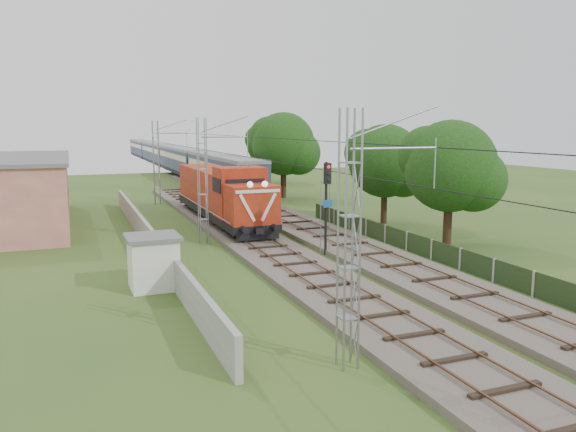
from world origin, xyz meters
name	(u,v)px	position (x,y,z in m)	size (l,w,h in m)	color
ground	(326,289)	(0.00, 0.00, 0.00)	(140.00, 140.00, 0.00)	#2F4F1D
track_main	(274,253)	(0.00, 7.00, 0.18)	(4.20, 70.00, 0.45)	#6B6054
track_side	(278,216)	(5.00, 20.00, 0.18)	(4.20, 80.00, 0.45)	#6B6054
catenary	(203,181)	(-2.95, 12.00, 4.05)	(3.31, 70.00, 8.00)	gray
boundary_wall	(148,236)	(-6.50, 12.00, 0.75)	(0.25, 40.00, 1.50)	#9E9E99
station_building	(11,191)	(-15.00, 24.00, 2.63)	(8.40, 20.40, 5.22)	tan
fence	(432,250)	(8.00, 3.00, 0.60)	(0.12, 32.00, 1.20)	black
locomotive	(222,193)	(0.00, 18.91, 2.36)	(3.20, 18.28, 4.64)	black
coach_rake	(169,155)	(5.00, 73.60, 2.63)	(3.19, 95.20, 3.69)	black
signal_post	(327,192)	(2.93, 6.20, 3.75)	(0.60, 0.47, 5.45)	black
relay_hut	(153,262)	(-7.40, 3.01, 1.27)	(2.46, 2.46, 2.51)	silver
tree_a	(451,167)	(11.58, 6.30, 4.92)	(6.08, 5.79, 7.88)	#3C2518
tree_b	(386,162)	(11.84, 14.54, 4.77)	(5.90, 5.62, 7.65)	#3C2518
tree_c	(284,145)	(10.22, 32.20, 5.57)	(6.89, 6.56, 8.93)	#3C2518
tree_d	(269,145)	(14.29, 48.51, 5.01)	(6.19, 5.90, 8.03)	#3C2518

